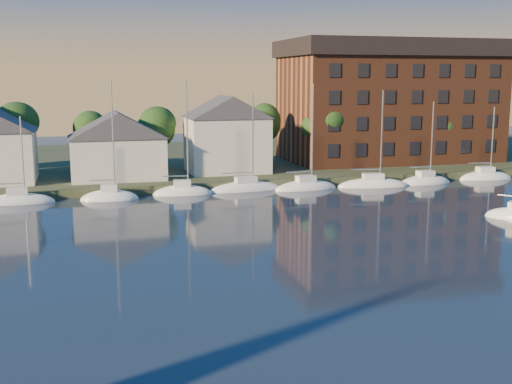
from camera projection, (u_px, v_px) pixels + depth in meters
name	position (u px, v px, depth m)	size (l,w,h in m)	color
shoreline_land	(152.00, 165.00, 96.83)	(160.00, 50.00, 2.00)	#354025
wooden_dock	(174.00, 191.00, 75.02)	(120.00, 3.00, 1.00)	brown
clubhouse_centre	(117.00, 144.00, 77.28)	(11.55, 8.40, 8.08)	white
clubhouse_east	(227.00, 133.00, 82.72)	(10.50, 8.40, 9.80)	white
condo_block	(389.00, 100.00, 94.57)	(31.00, 17.00, 17.40)	brown
tree_line	(176.00, 123.00, 84.73)	(93.40, 5.40, 8.90)	#3B291B
moored_fleet	(213.00, 193.00, 73.22)	(95.50, 2.40, 12.05)	white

